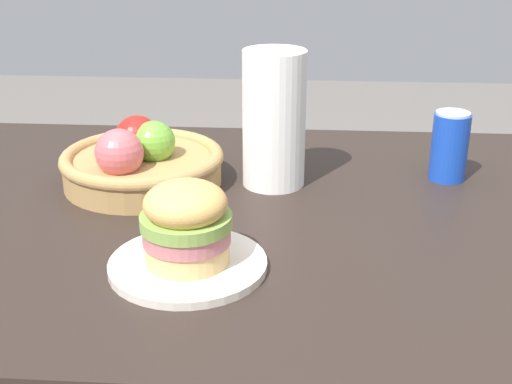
{
  "coord_description": "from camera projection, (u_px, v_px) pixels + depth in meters",
  "views": [
    {
      "loc": [
        0.01,
        -1.04,
        1.22
      ],
      "look_at": [
        -0.06,
        -0.06,
        0.81
      ],
      "focal_mm": 49.24,
      "sensor_mm": 36.0,
      "label": 1
    }
  ],
  "objects": [
    {
      "name": "dining_table",
      "position": [
        292.0,
        267.0,
        1.18
      ],
      "size": [
        1.4,
        0.9,
        0.75
      ],
      "color": "#2D231E",
      "rests_on": "ground_plane"
    },
    {
      "name": "plate",
      "position": [
        188.0,
        265.0,
        0.97
      ],
      "size": [
        0.22,
        0.22,
        0.01
      ],
      "primitive_type": "cylinder",
      "color": "silver",
      "rests_on": "dining_table"
    },
    {
      "name": "fruit_basket",
      "position": [
        141.0,
        162.0,
        1.24
      ],
      "size": [
        0.29,
        0.29,
        0.12
      ],
      "color": "tan",
      "rests_on": "dining_table"
    },
    {
      "name": "sandwich",
      "position": [
        186.0,
        223.0,
        0.95
      ],
      "size": [
        0.13,
        0.13,
        0.12
      ],
      "color": "#E5BC75",
      "rests_on": "plate"
    },
    {
      "name": "paper_towel_roll",
      "position": [
        274.0,
        119.0,
        1.22
      ],
      "size": [
        0.11,
        0.11,
        0.24
      ],
      "primitive_type": "cylinder",
      "color": "white",
      "rests_on": "dining_table"
    },
    {
      "name": "soda_can",
      "position": [
        450.0,
        146.0,
        1.26
      ],
      "size": [
        0.07,
        0.07,
        0.13
      ],
      "color": "blue",
      "rests_on": "dining_table"
    }
  ]
}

